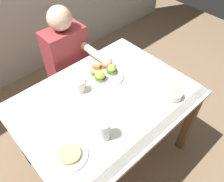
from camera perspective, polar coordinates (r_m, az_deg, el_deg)
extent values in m
plane|color=#7F664C|center=(2.15, -1.21, -15.25)|extent=(6.00, 6.00, 0.00)
cube|color=white|center=(1.55, -1.62, -2.45)|extent=(1.20, 0.90, 0.03)
cube|color=#3F7F51|center=(1.38, 9.66, -11.39)|extent=(1.20, 0.06, 0.00)
cube|color=#3F7F51|center=(1.77, -10.25, 5.06)|extent=(1.20, 0.06, 0.00)
cube|color=brown|center=(1.99, 18.72, -7.65)|extent=(0.06, 0.06, 0.71)
cube|color=brown|center=(1.94, -22.24, -11.20)|extent=(0.06, 0.06, 0.71)
cube|color=brown|center=(2.28, 2.30, 4.13)|extent=(0.06, 0.06, 0.71)
cylinder|color=white|center=(1.69, -1.71, 3.83)|extent=(0.27, 0.27, 0.01)
cylinder|color=tan|center=(1.65, -2.93, 3.18)|extent=(0.08, 0.08, 0.02)
cylinder|color=#286B2D|center=(1.64, -2.95, 3.49)|extent=(0.08, 0.08, 0.01)
sphere|color=yellow|center=(1.62, -2.98, 4.06)|extent=(0.07, 0.07, 0.07)
cylinder|color=tan|center=(1.70, -0.10, 4.91)|extent=(0.08, 0.08, 0.02)
cylinder|color=#286B2D|center=(1.69, -0.11, 5.21)|extent=(0.08, 0.08, 0.01)
sphere|color=yellow|center=(1.68, -0.11, 5.72)|extent=(0.06, 0.06, 0.06)
cube|color=#B77A42|center=(1.68, -4.95, 4.59)|extent=(0.02, 0.02, 0.03)
cube|color=#B77A42|center=(1.73, -2.11, 6.22)|extent=(0.02, 0.02, 0.04)
cube|color=#B77A42|center=(1.67, -4.74, 4.34)|extent=(0.03, 0.03, 0.03)
cube|color=#B77A42|center=(1.73, -4.45, 6.13)|extent=(0.03, 0.03, 0.04)
cube|color=#B77A42|center=(1.73, -3.82, 6.00)|extent=(0.02, 0.02, 0.03)
cube|color=#AD7038|center=(1.72, -3.62, 5.91)|extent=(0.04, 0.04, 0.04)
cube|color=#B77A42|center=(1.73, -1.25, 6.05)|extent=(0.02, 0.02, 0.03)
cube|color=#AD7038|center=(1.75, -2.82, 6.53)|extent=(0.04, 0.04, 0.03)
cylinder|color=white|center=(1.60, 15.07, -1.31)|extent=(0.10, 0.10, 0.01)
cylinder|color=white|center=(1.58, 15.26, -0.65)|extent=(0.12, 0.12, 0.04)
cube|color=#F4A85B|center=(1.57, 15.27, -0.77)|extent=(0.03, 0.03, 0.02)
cube|color=#F4DB66|center=(1.58, 15.10, 0.15)|extent=(0.03, 0.03, 0.02)
cube|color=#EA6B70|center=(1.58, 15.45, -0.84)|extent=(0.03, 0.03, 0.02)
cube|color=#F4A85B|center=(1.56, 15.97, -0.90)|extent=(0.03, 0.03, 0.03)
cylinder|color=white|center=(1.57, -8.36, 1.25)|extent=(0.08, 0.08, 0.09)
cylinder|color=black|center=(1.54, -8.52, 2.33)|extent=(0.07, 0.07, 0.01)
torus|color=white|center=(1.59, -7.13, 2.05)|extent=(0.06, 0.02, 0.06)
cube|color=silver|center=(1.60, -20.08, -3.00)|extent=(0.06, 0.11, 0.00)
cube|color=silver|center=(1.55, -19.94, -5.10)|extent=(0.04, 0.04, 0.00)
cylinder|color=silver|center=(1.31, -2.12, -9.80)|extent=(0.08, 0.08, 0.13)
cylinder|color=silver|center=(1.32, -2.10, -10.23)|extent=(0.07, 0.07, 0.10)
cylinder|color=white|center=(1.31, -10.58, -15.72)|extent=(0.20, 0.20, 0.01)
cylinder|color=#DBBC70|center=(1.30, -10.69, -15.34)|extent=(0.12, 0.12, 0.02)
cylinder|color=#33333D|center=(2.22, -10.16, -3.08)|extent=(0.11, 0.11, 0.45)
cylinder|color=#33333D|center=(2.28, -6.50, -0.77)|extent=(0.11, 0.11, 0.45)
cube|color=#993338|center=(1.99, -11.49, 8.80)|extent=(0.34, 0.20, 0.50)
sphere|color=beige|center=(1.81, -13.15, 17.44)|extent=(0.19, 0.19, 0.19)
cylinder|color=beige|center=(1.82, -4.32, 9.46)|extent=(0.06, 0.30, 0.06)
sphere|color=beige|center=(1.72, -1.12, 7.27)|extent=(0.08, 0.08, 0.08)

